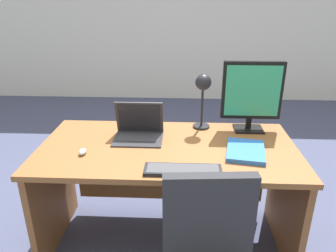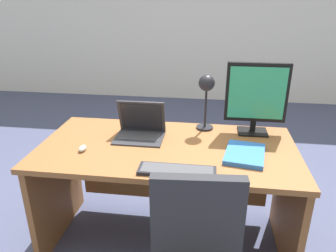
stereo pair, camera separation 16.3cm
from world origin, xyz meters
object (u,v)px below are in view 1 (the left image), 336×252
mouse (83,152)px  desk_lamp (203,90)px  keyboard (183,170)px  desk (168,172)px  book (246,151)px  laptop (139,126)px  monitor (252,93)px

mouse → desk_lamp: bearing=30.6°
keyboard → desk: bearing=104.9°
desk → desk_lamp: (0.23, 0.25, 0.51)m
desk → desk_lamp: 0.61m
book → desk_lamp: bearing=123.9°
desk → laptop: (-0.20, 0.09, 0.30)m
monitor → mouse: 1.18m
monitor → book: 0.45m
desk → book: bearing=-14.8°
keyboard → book: 0.45m
desk_lamp → laptop: bearing=-159.7°
desk → keyboard: bearing=-75.1°
monitor → book: monitor is taller
desk_lamp → book: (0.25, -0.37, -0.28)m
mouse → monitor: bearing=21.8°
keyboard → desk_lamp: size_ratio=1.06×
desk → laptop: laptop is taller
monitor → keyboard: bearing=-127.3°
desk → monitor: (0.56, 0.24, 0.50)m
monitor → mouse: monitor is taller
monitor → keyboard: size_ratio=1.16×
mouse → book: mouse is taller
mouse → keyboard: bearing=-16.4°
laptop → book: 0.71m
laptop → mouse: size_ratio=4.27×
desk_lamp → monitor: bearing=-1.2°
laptop → book: (0.68, -0.21, -0.06)m
book → monitor: bearing=77.2°
keyboard → desk_lamp: 0.69m
keyboard → mouse: mouse is taller
desk → laptop: size_ratio=5.10×
mouse → desk_lamp: (0.73, 0.43, 0.27)m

